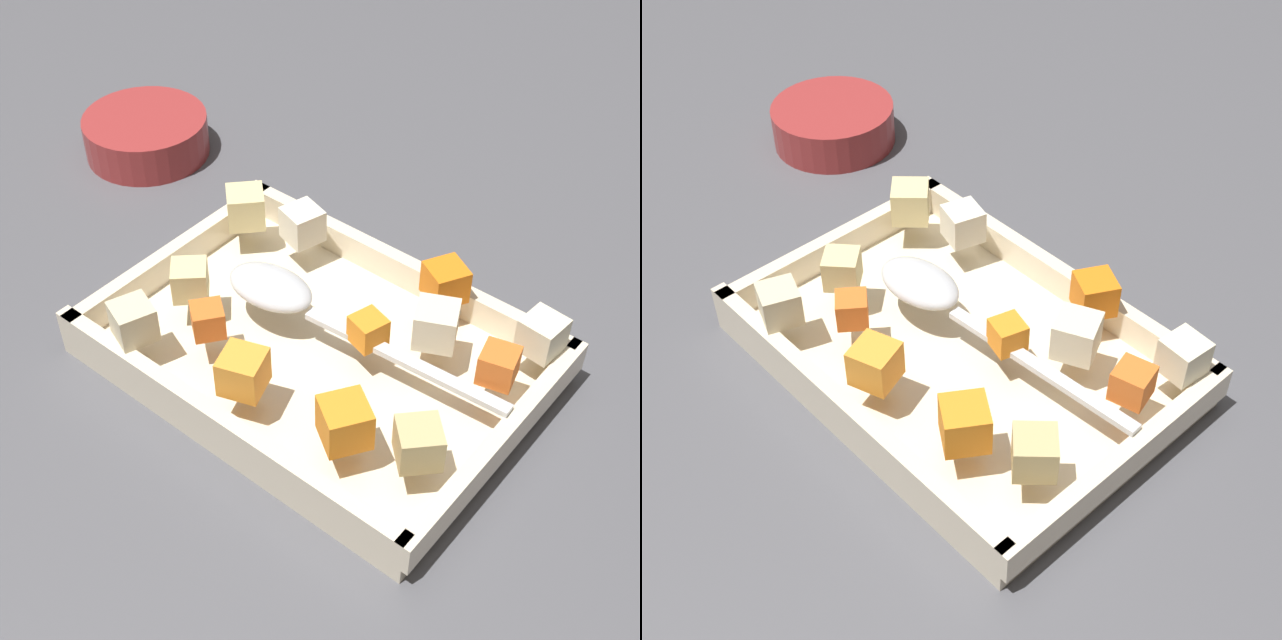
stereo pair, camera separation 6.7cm
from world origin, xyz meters
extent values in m
plane|color=#4C4C51|center=(0.00, 0.00, 0.00)|extent=(4.00, 4.00, 0.00)
cube|color=beige|center=(0.00, -0.02, 0.01)|extent=(0.32, 0.23, 0.01)
cube|color=beige|center=(0.00, -0.13, 0.03)|extent=(0.32, 0.01, 0.03)
cube|color=beige|center=(0.00, 0.09, 0.03)|extent=(0.32, 0.01, 0.03)
cube|color=beige|center=(-0.15, -0.02, 0.03)|extent=(0.01, 0.23, 0.03)
cube|color=beige|center=(0.16, -0.02, 0.03)|extent=(0.01, 0.23, 0.03)
cube|color=orange|center=(-0.06, -0.07, 0.05)|extent=(0.03, 0.03, 0.02)
cube|color=orange|center=(0.04, -0.01, 0.05)|extent=(0.03, 0.03, 0.02)
cube|color=orange|center=(0.00, -0.10, 0.06)|extent=(0.04, 0.04, 0.03)
cube|color=orange|center=(0.08, -0.09, 0.06)|extent=(0.04, 0.04, 0.03)
cube|color=orange|center=(0.06, 0.07, 0.06)|extent=(0.04, 0.04, 0.03)
cube|color=orange|center=(0.13, 0.02, 0.05)|extent=(0.03, 0.03, 0.03)
cube|color=#E0CC89|center=(-0.10, -0.05, 0.05)|extent=(0.04, 0.04, 0.03)
cube|color=beige|center=(0.14, 0.07, 0.06)|extent=(0.03, 0.03, 0.03)
cube|color=beige|center=(-0.10, -0.11, 0.06)|extent=(0.04, 0.04, 0.03)
cube|color=tan|center=(0.13, -0.07, 0.06)|extent=(0.04, 0.04, 0.03)
cube|color=#E0CC89|center=(-0.13, 0.04, 0.06)|extent=(0.04, 0.04, 0.03)
cube|color=beige|center=(0.08, 0.03, 0.06)|extent=(0.04, 0.04, 0.03)
cube|color=silver|center=(-0.08, 0.06, 0.06)|extent=(0.04, 0.04, 0.03)
ellipsoid|color=silver|center=(-0.05, -0.02, 0.05)|extent=(0.08, 0.05, 0.02)
cube|color=silver|center=(0.07, -0.01, 0.04)|extent=(0.17, 0.02, 0.01)
cylinder|color=maroon|center=(-0.32, 0.10, 0.02)|extent=(0.12, 0.12, 0.04)
camera|label=1|loc=(0.32, -0.40, 0.52)|focal=51.53mm
camera|label=2|loc=(0.36, -0.35, 0.52)|focal=51.53mm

